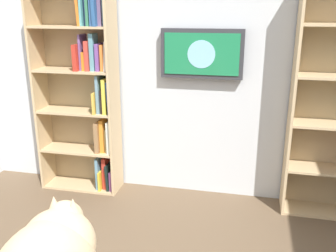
{
  "coord_description": "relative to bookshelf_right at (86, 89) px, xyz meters",
  "views": [
    {
      "loc": [
        -0.41,
        1.11,
        1.71
      ],
      "look_at": [
        0.09,
        -1.13,
        0.99
      ],
      "focal_mm": 39.93,
      "sensor_mm": 36.0,
      "label": 1
    }
  ],
  "objects": [
    {
      "name": "wall_back",
      "position": [
        -1.08,
        -0.17,
        0.35
      ],
      "size": [
        4.52,
        0.06,
        2.7
      ],
      "primitive_type": "cube",
      "color": "silver",
      "rests_on": "ground"
    },
    {
      "name": "bookshelf_right",
      "position": [
        0.0,
        0.0,
        0.0
      ],
      "size": [
        0.76,
        0.28,
        1.96
      ],
      "color": "tan",
      "rests_on": "ground"
    },
    {
      "name": "wall_mounted_tv",
      "position": [
        -1.06,
        -0.09,
        0.34
      ],
      "size": [
        0.72,
        0.07,
        0.43
      ],
      "color": "#333338"
    }
  ]
}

